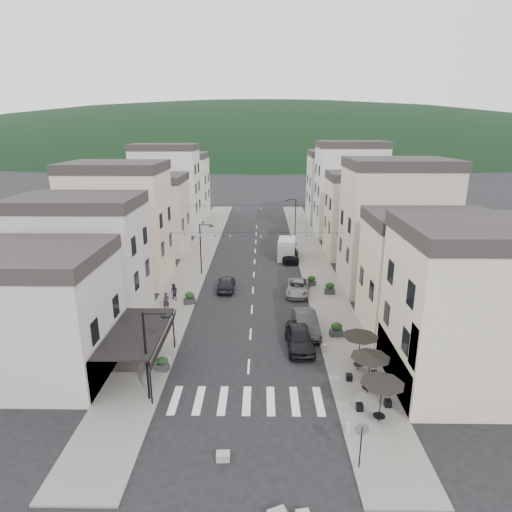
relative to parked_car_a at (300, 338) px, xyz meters
The scene contains 31 objects.
ground 9.60m from the parked_car_a, 113.73° to the right, with size 700.00×700.00×0.00m, color black.
sidewalk_left 25.88m from the parked_car_a, 116.02° to the left, with size 4.00×76.00×0.12m, color slate.
sidewalk_right 23.55m from the parked_car_a, 81.07° to the left, with size 4.00×76.00×0.12m, color slate.
hill_backdrop 291.27m from the parked_car_a, 90.76° to the left, with size 640.00×360.00×70.00m, color black.
boutique_building 19.96m from the parked_car_a, 169.02° to the right, with size 12.00×8.00×8.00m, color #B6B0A7.
bistro_building 12.38m from the parked_car_a, 24.05° to the right, with size 10.00×8.00×10.00m, color beige.
boutique_awning 11.93m from the parked_car_a, 161.31° to the right, with size 3.77×7.50×3.28m.
buildings_row_left 34.72m from the parked_car_a, 122.32° to the left, with size 10.20×54.16×14.00m.
buildings_row_right 30.31m from the parked_car_a, 69.06° to the left, with size 10.20×54.16×14.50m.
cafe_terrace 7.25m from the parked_car_a, 57.09° to the right, with size 2.50×8.10×2.53m.
streetlamp_left_near 12.13m from the parked_car_a, 145.07° to the right, with size 1.70×0.56×6.00m.
streetlamp_left_far 19.98m from the parked_car_a, 119.28° to the left, with size 1.70×0.56×6.00m.
streetlamp_right_far 35.42m from the parked_car_a, 86.79° to the left, with size 1.70×0.56×6.00m.
traffic_sign 12.45m from the parked_car_a, 80.95° to the right, with size 0.70×0.07×2.70m.
bollards 5.06m from the parked_car_a, 139.78° to the right, with size 11.66×10.26×0.60m.
bunting_near 14.61m from the parked_car_a, 106.19° to the left, with size 19.00×0.28×0.62m.
bunting_far 29.89m from the parked_car_a, 97.49° to the left, with size 19.00×0.28×0.62m.
parked_car_a is the anchor object (origin of this frame).
parked_car_b 2.80m from the parked_car_a, 74.43° to the left, with size 1.76×5.04×1.66m, color #2F2F31.
parked_car_c 11.35m from the parked_car_a, 86.20° to the left, with size 2.25×4.87×1.35m, color gray.
parked_car_d 23.05m from the parked_car_a, 88.13° to the left, with size 2.12×5.21×1.51m, color black.
parked_car_e 14.05m from the parked_car_a, 118.25° to the left, with size 1.76×4.38×1.49m, color black.
delivery_van 24.29m from the parked_car_a, 89.19° to the left, with size 2.66×5.59×2.59m.
pedestrian_a 13.60m from the parked_car_a, 149.91° to the left, with size 0.61×0.40×1.68m, color black.
pedestrian_b 14.75m from the parked_car_a, 141.40° to the left, with size 0.82×0.64×1.68m, color black.
concrete_block_c 12.72m from the parked_car_a, 112.64° to the right, with size 0.70×0.50×0.40m, color gray.
planter_la 10.46m from the parked_car_a, 160.36° to the right, with size 1.01×0.70×1.03m.
planter_lb 12.88m from the parked_car_a, 139.89° to the left, with size 1.22×0.92×1.21m.
planter_ra 3.63m from the parked_car_a, 30.02° to the left, with size 1.08×0.62×1.19m.
planter_rb 11.81m from the parked_car_a, 70.15° to the left, with size 1.09×0.63×1.19m.
planter_rc 13.72m from the parked_car_a, 79.87° to the left, with size 0.99×0.59×1.07m.
Camera 1 is at (0.90, -20.98, 16.36)m, focal length 30.00 mm.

